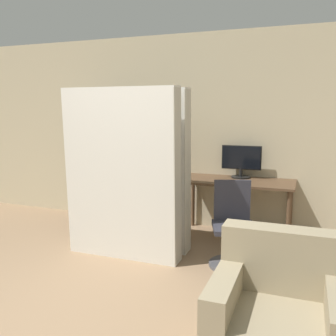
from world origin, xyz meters
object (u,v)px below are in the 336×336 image
object	(u,v)px
mattress_near	(122,174)
mattress_far	(136,170)
office_chair	(233,232)
bookshelf	(104,165)
armchair	(279,318)
monitor	(241,161)

from	to	relation	value
mattress_near	mattress_far	size ratio (longest dim) A/B	1.00
office_chair	mattress_far	xyz separation A→B (m)	(-1.20, 0.12, 0.59)
office_chair	bookshelf	size ratio (longest dim) A/B	0.54
bookshelf	mattress_near	distance (m)	1.67
mattress_far	armchair	size ratio (longest dim) A/B	2.24
bookshelf	mattress_near	bearing A→B (deg)	-52.69
monitor	armchair	world-z (taller)	monitor
monitor	armchair	bearing A→B (deg)	-74.82
monitor	bookshelf	distance (m)	2.11
mattress_near	mattress_far	xyz separation A→B (m)	(0.00, 0.35, -0.00)
office_chair	armchair	world-z (taller)	office_chair
office_chair	mattress_far	bearing A→B (deg)	174.21
bookshelf	mattress_far	bearing A→B (deg)	-44.15
monitor	mattress_near	xyz separation A→B (m)	(-1.09, -1.30, -0.04)
monitor	office_chair	xyz separation A→B (m)	(0.11, -1.08, -0.63)
office_chair	armchair	xyz separation A→B (m)	(0.59, -1.50, -0.04)
mattress_far	monitor	bearing A→B (deg)	41.30
office_chair	bookshelf	xyz separation A→B (m)	(-2.22, 1.10, 0.46)
monitor	armchair	size ratio (longest dim) A/B	0.62
office_chair	armchair	distance (m)	1.61
bookshelf	mattress_far	size ratio (longest dim) A/B	0.88
bookshelf	mattress_near	world-z (taller)	mattress_near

